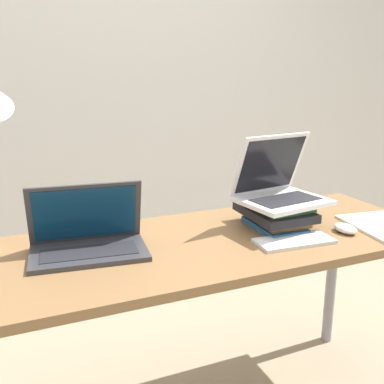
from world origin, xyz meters
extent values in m
cube|color=silver|center=(0.00, 1.74, 1.35)|extent=(8.00, 0.05, 2.70)
cube|color=brown|center=(0.00, 0.31, 0.74)|extent=(1.69, 0.63, 0.03)
cylinder|color=gray|center=(0.78, 0.57, 0.36)|extent=(0.05, 0.05, 0.72)
cube|color=#333338|center=(-0.42, 0.34, 0.76)|extent=(0.39, 0.26, 0.02)
cube|color=#232328|center=(-0.42, 0.33, 0.77)|extent=(0.31, 0.15, 0.00)
cube|color=#333338|center=(-0.41, 0.42, 0.87)|extent=(0.37, 0.11, 0.21)
cube|color=#0A2D4C|center=(-0.41, 0.41, 0.87)|extent=(0.34, 0.10, 0.18)
cube|color=#235693|center=(0.27, 0.32, 0.76)|extent=(0.16, 0.25, 0.02)
cube|color=olive|center=(0.29, 0.33, 0.79)|extent=(0.17, 0.22, 0.02)
cube|color=black|center=(0.28, 0.34, 0.81)|extent=(0.21, 0.28, 0.03)
cube|color=#33753D|center=(0.29, 0.33, 0.84)|extent=(0.20, 0.22, 0.03)
cube|color=silver|center=(0.29, 0.31, 0.86)|extent=(0.33, 0.29, 0.02)
cube|color=#232328|center=(0.30, 0.30, 0.87)|extent=(0.26, 0.16, 0.00)
cube|color=silver|center=(0.28, 0.39, 0.99)|extent=(0.31, 0.14, 0.23)
cube|color=black|center=(0.28, 0.38, 0.99)|extent=(0.28, 0.12, 0.20)
cube|color=silver|center=(0.25, 0.17, 0.76)|extent=(0.28, 0.14, 0.01)
cube|color=silver|center=(0.25, 0.17, 0.77)|extent=(0.25, 0.11, 0.00)
ellipsoid|color=white|center=(0.48, 0.18, 0.77)|extent=(0.06, 0.10, 0.03)
camera|label=1|loc=(-0.64, -1.02, 1.33)|focal=42.00mm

